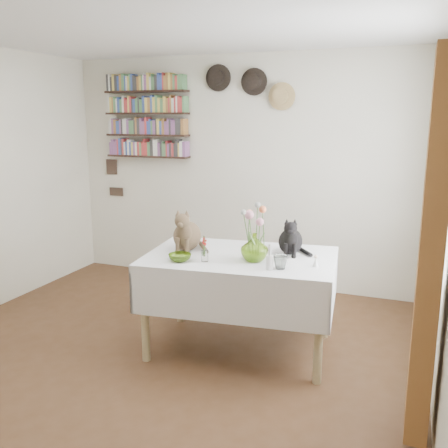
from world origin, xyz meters
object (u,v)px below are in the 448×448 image
at_px(dining_table, 240,279).
at_px(black_cat, 291,235).
at_px(tabby_cat, 187,228).
at_px(flower_vase, 254,247).
at_px(bookshelf_unit, 147,117).

distance_m(dining_table, black_cat, 0.53).
relative_size(tabby_cat, flower_vase, 1.67).
distance_m(dining_table, bookshelf_unit, 2.57).
xyz_separation_m(tabby_cat, black_cat, (0.81, 0.19, -0.02)).
height_order(black_cat, flower_vase, black_cat).
relative_size(dining_table, bookshelf_unit, 1.56).
bearing_deg(bookshelf_unit, dining_table, -42.29).
xyz_separation_m(dining_table, tabby_cat, (-0.47, 0.01, 0.37)).
bearing_deg(black_cat, flower_vase, -135.28).
xyz_separation_m(dining_table, black_cat, (0.35, 0.20, 0.35)).
relative_size(dining_table, tabby_cat, 4.35).
bearing_deg(dining_table, tabby_cat, 178.22).
xyz_separation_m(dining_table, bookshelf_unit, (-1.66, 1.51, 1.25)).
bearing_deg(black_cat, dining_table, -162.10).
height_order(dining_table, bookshelf_unit, bookshelf_unit).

